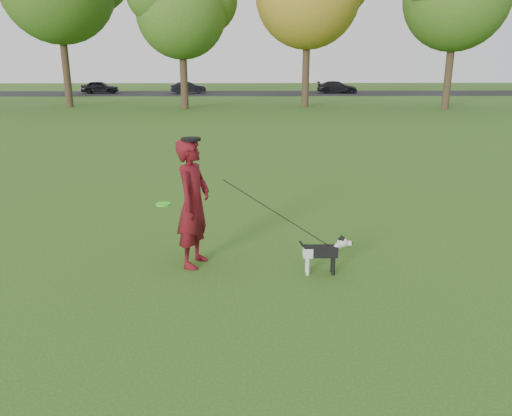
{
  "coord_description": "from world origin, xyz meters",
  "views": [
    {
      "loc": [
        -0.05,
        -7.81,
        3.23
      ],
      "look_at": [
        0.11,
        -0.27,
        0.95
      ],
      "focal_mm": 35.0,
      "sensor_mm": 36.0,
      "label": 1
    }
  ],
  "objects_px": {
    "car_left": "(100,87)",
    "car_mid": "(188,87)",
    "car_right": "(337,87)",
    "man": "(193,203)",
    "dog": "(325,250)"
  },
  "relations": [
    {
      "from": "man",
      "to": "car_left",
      "type": "bearing_deg",
      "value": 35.04
    },
    {
      "from": "car_left",
      "to": "car_mid",
      "type": "xyz_separation_m",
      "value": [
        8.17,
        0.0,
        -0.04
      ]
    },
    {
      "from": "man",
      "to": "dog",
      "type": "bearing_deg",
      "value": -83.92
    },
    {
      "from": "car_right",
      "to": "dog",
      "type": "bearing_deg",
      "value": 175.07
    },
    {
      "from": "car_mid",
      "to": "car_right",
      "type": "relative_size",
      "value": 0.86
    },
    {
      "from": "car_mid",
      "to": "dog",
      "type": "bearing_deg",
      "value": 179.81
    },
    {
      "from": "car_mid",
      "to": "car_right",
      "type": "bearing_deg",
      "value": -99.29
    },
    {
      "from": "car_mid",
      "to": "car_left",
      "type": "bearing_deg",
      "value": 80.71
    },
    {
      "from": "car_left",
      "to": "car_mid",
      "type": "distance_m",
      "value": 8.17
    },
    {
      "from": "man",
      "to": "car_left",
      "type": "height_order",
      "value": "man"
    },
    {
      "from": "dog",
      "to": "car_left",
      "type": "distance_m",
      "value": 43.25
    },
    {
      "from": "car_left",
      "to": "car_mid",
      "type": "relative_size",
      "value": 1.03
    },
    {
      "from": "dog",
      "to": "car_right",
      "type": "relative_size",
      "value": 0.22
    },
    {
      "from": "car_left",
      "to": "car_mid",
      "type": "height_order",
      "value": "car_left"
    },
    {
      "from": "car_mid",
      "to": "car_right",
      "type": "height_order",
      "value": "car_right"
    }
  ]
}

